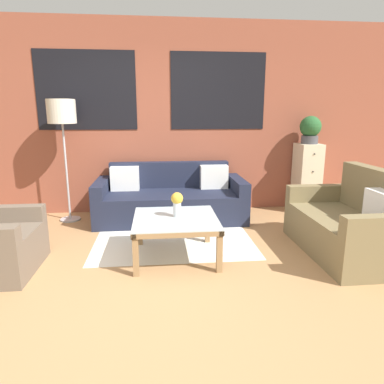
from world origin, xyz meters
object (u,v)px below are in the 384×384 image
object	(u,v)px
floor_lamp	(62,117)
flower_vase	(177,202)
settee_vintage	(350,226)
coffee_table	(176,224)
couch_dark	(171,200)
potted_plant	(310,129)
drawer_cabinet	(307,178)

from	to	relation	value
floor_lamp	flower_vase	distance (m)	2.18
settee_vintage	floor_lamp	bearing A→B (deg)	155.30
coffee_table	floor_lamp	world-z (taller)	floor_lamp
couch_dark	coffee_table	size ratio (longest dim) A/B	2.41
flower_vase	couch_dark	bearing A→B (deg)	90.77
settee_vintage	potted_plant	world-z (taller)	potted_plant
flower_vase	potted_plant	bearing A→B (deg)	36.41
coffee_table	settee_vintage	bearing A→B (deg)	-2.61
drawer_cabinet	potted_plant	bearing A→B (deg)	90.00
couch_dark	drawer_cabinet	size ratio (longest dim) A/B	2.00
settee_vintage	coffee_table	bearing A→B (deg)	177.39
couch_dark	settee_vintage	bearing A→B (deg)	-37.73
potted_plant	flower_vase	size ratio (longest dim) A/B	1.58
settee_vintage	drawer_cabinet	size ratio (longest dim) A/B	1.37
floor_lamp	potted_plant	xyz separation A→B (m)	(3.53, 0.14, -0.19)
settee_vintage	drawer_cabinet	bearing A→B (deg)	82.00
coffee_table	flower_vase	distance (m)	0.22
floor_lamp	potted_plant	world-z (taller)	floor_lamp
drawer_cabinet	potted_plant	distance (m)	0.74
couch_dark	potted_plant	world-z (taller)	potted_plant
couch_dark	settee_vintage	distance (m)	2.36
drawer_cabinet	flower_vase	bearing A→B (deg)	-143.59
floor_lamp	potted_plant	bearing A→B (deg)	2.25
coffee_table	potted_plant	bearing A→B (deg)	36.79
potted_plant	flower_vase	xyz separation A→B (m)	(-2.08, -1.53, -0.67)
couch_dark	floor_lamp	bearing A→B (deg)	177.08
couch_dark	coffee_table	world-z (taller)	couch_dark
couch_dark	potted_plant	xyz separation A→B (m)	(2.10, 0.21, 0.98)
settee_vintage	flower_vase	size ratio (longest dim) A/B	5.49
floor_lamp	drawer_cabinet	size ratio (longest dim) A/B	1.61
coffee_table	potted_plant	size ratio (longest dim) A/B	2.10
settee_vintage	drawer_cabinet	distance (m)	1.68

